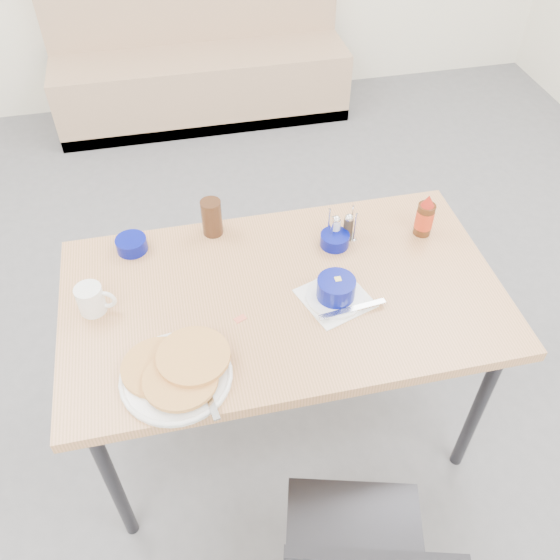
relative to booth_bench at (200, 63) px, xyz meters
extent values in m
plane|color=slate|center=(0.00, -2.78, -0.35)|extent=(6.00, 6.00, 0.00)
cube|color=tan|center=(0.00, -0.06, -0.12)|extent=(1.90, 0.55, 0.45)
cube|color=#2D2D33|center=(0.00, -0.06, -0.31)|extent=(1.90, 0.55, 0.08)
cube|color=tan|center=(0.00, -2.53, 0.39)|extent=(1.40, 0.80, 0.04)
cylinder|color=#2D2D33|center=(-0.62, -2.85, 0.01)|extent=(0.04, 0.04, 0.72)
cylinder|color=#2D2D33|center=(0.62, -2.85, 0.01)|extent=(0.04, 0.04, 0.72)
cylinder|color=#2D2D33|center=(-0.62, -2.21, 0.01)|extent=(0.04, 0.04, 0.72)
cylinder|color=#2D2D33|center=(0.62, -2.21, 0.01)|extent=(0.04, 0.04, 0.72)
cube|color=#2D2D33|center=(0.05, -3.23, 0.07)|extent=(0.48, 0.48, 0.04)
cylinder|color=#2D2D33|center=(-0.06, -3.03, -0.15)|extent=(0.02, 0.02, 0.40)
cylinder|color=#2D2D33|center=(0.26, -3.11, -0.15)|extent=(0.02, 0.02, 0.40)
cylinder|color=white|center=(-0.36, -2.79, 0.42)|extent=(0.31, 0.31, 0.02)
cylinder|color=#EAA258|center=(-0.41, -2.76, 0.43)|extent=(0.21, 0.21, 0.01)
cylinder|color=#EAA258|center=(-0.35, -2.82, 0.45)|extent=(0.21, 0.21, 0.01)
cylinder|color=#EAA258|center=(-0.31, -2.76, 0.46)|extent=(0.21, 0.21, 0.01)
cube|color=silver|center=(-0.28, -2.89, 0.43)|extent=(0.04, 0.14, 0.01)
cylinder|color=white|center=(-0.59, -2.48, 0.46)|extent=(0.08, 0.08, 0.09)
cylinder|color=black|center=(-0.59, -2.48, 0.50)|extent=(0.07, 0.07, 0.00)
torus|color=white|center=(-0.55, -2.49, 0.46)|extent=(0.07, 0.03, 0.07)
cube|color=white|center=(0.15, -2.60, 0.41)|extent=(0.25, 0.25, 0.00)
cylinder|color=white|center=(0.15, -2.60, 0.42)|extent=(0.19, 0.19, 0.01)
cylinder|color=#050C76|center=(0.15, -2.60, 0.46)|extent=(0.12, 0.12, 0.07)
cylinder|color=white|center=(0.15, -2.60, 0.48)|extent=(0.11, 0.11, 0.01)
cube|color=#F4DB60|center=(0.16, -2.59, 0.49)|extent=(0.02, 0.02, 0.01)
cube|color=silver|center=(0.19, -2.66, 0.43)|extent=(0.22, 0.05, 0.01)
cylinder|color=#050C76|center=(-0.46, -2.23, 0.43)|extent=(0.11, 0.11, 0.05)
cylinder|color=#050C76|center=(0.22, -2.35, 0.43)|extent=(0.10, 0.10, 0.05)
cylinder|color=#3A2112|center=(-0.18, -2.19, 0.48)|extent=(0.09, 0.09, 0.13)
cube|color=silver|center=(0.26, -2.32, 0.41)|extent=(0.10, 0.06, 0.00)
cylinder|color=silver|center=(0.21, -2.34, 0.47)|extent=(0.01, 0.01, 0.11)
cylinder|color=silver|center=(0.30, -2.34, 0.47)|extent=(0.01, 0.01, 0.11)
cylinder|color=silver|center=(0.21, -2.30, 0.47)|extent=(0.01, 0.01, 0.11)
cylinder|color=silver|center=(0.30, -2.30, 0.47)|extent=(0.01, 0.01, 0.11)
cylinder|color=silver|center=(0.23, -2.32, 0.45)|extent=(0.03, 0.03, 0.08)
cylinder|color=#3F3326|center=(0.28, -2.32, 0.45)|extent=(0.03, 0.03, 0.08)
cylinder|color=#47230F|center=(0.54, -2.35, 0.47)|extent=(0.06, 0.06, 0.12)
cylinder|color=red|center=(0.54, -2.35, 0.47)|extent=(0.06, 0.06, 0.07)
cone|color=#AF1E11|center=(0.54, -2.35, 0.55)|extent=(0.05, 0.05, 0.04)
cube|color=#E2664B|center=(-0.15, -2.61, 0.41)|extent=(0.04, 0.04, 0.00)
camera|label=1|loc=(-0.29, -3.80, 1.79)|focal=38.00mm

